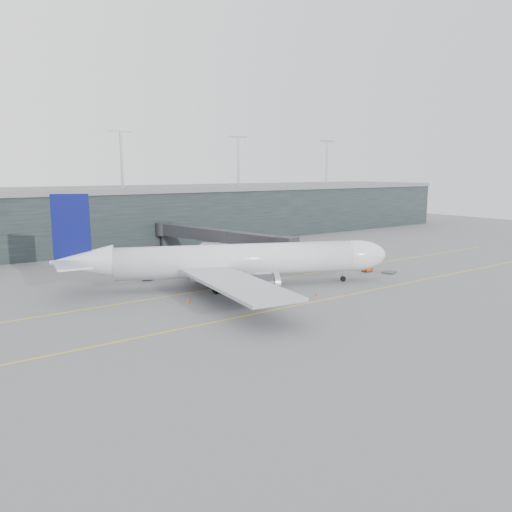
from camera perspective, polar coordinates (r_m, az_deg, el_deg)
ground at (r=87.22m, az=-6.35°, el=-3.30°), size 320.00×320.00×0.00m
taxiline_a at (r=83.84m, az=-5.00°, el=-3.80°), size 160.00×0.25×0.02m
taxiline_b at (r=70.98m, az=1.65°, el=-6.27°), size 160.00×0.25×0.02m
taxiline_lead_main at (r=106.85m, az=-9.28°, el=-0.96°), size 0.25×60.00×0.02m
terminal at (r=139.08m, az=-18.25°, el=4.30°), size 240.00×36.00×29.00m
main_aircraft at (r=84.50m, az=-2.48°, el=-0.56°), size 54.63×50.37×16.04m
jet_bridge at (r=115.71m, az=-5.27°, el=2.50°), size 12.53×44.52×6.84m
gse_cart at (r=100.32m, az=12.60°, el=-1.28°), size 2.39×1.69×1.51m
baggage_dolly at (r=100.01m, az=14.97°, el=-1.80°), size 3.34×3.04×0.27m
uld_a at (r=92.27m, az=-12.40°, el=-2.19°), size 2.10×1.82×1.67m
uld_b at (r=94.74m, az=-11.72°, el=-1.83°), size 2.32×2.06×1.77m
uld_c at (r=95.59m, az=-8.98°, el=-1.58°), size 2.23×1.83×1.95m
cone_nose at (r=102.23m, az=11.87°, el=-1.34°), size 0.40×0.40×0.64m
cone_wing_stbd at (r=79.63m, az=6.88°, el=-4.33°), size 0.40×0.40×0.64m
cone_wing_port at (r=100.58m, az=-5.31°, el=-1.33°), size 0.45×0.45×0.72m
cone_tail at (r=75.75m, az=-7.74°, el=-5.05°), size 0.45×0.45×0.72m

